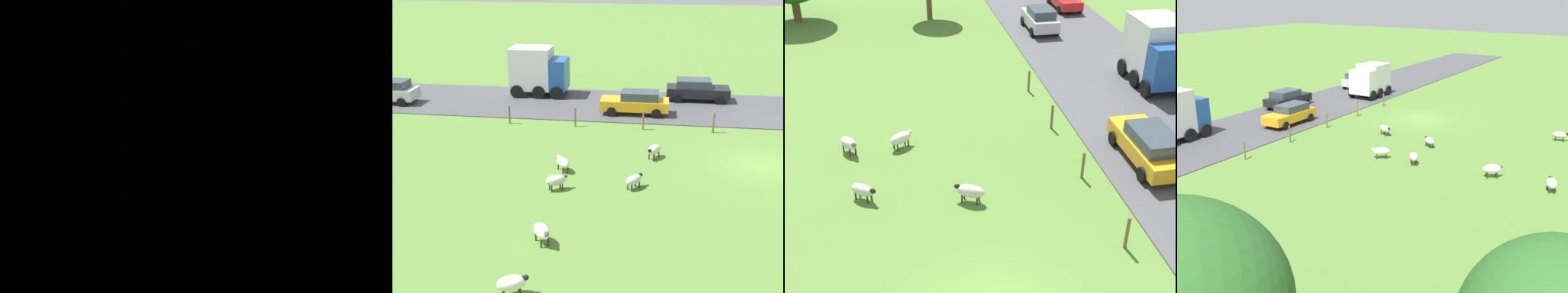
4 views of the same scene
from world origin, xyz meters
The scene contains 15 objects.
ground_plane centered at (0.00, 0.00, 0.00)m, with size 160.00×160.00×0.00m, color #517A33.
road_strip centered at (10.05, 0.00, 0.03)m, with size 8.00×80.00×0.06m, color #47474C.
sheep_0 centered at (-9.25, 9.66, 0.54)m, with size 1.16×1.01×0.82m.
sheep_1 centered at (0.25, 5.61, 0.49)m, with size 1.22×0.93×0.75m.
sheep_3 centered at (-2.14, 10.16, 0.47)m, with size 1.16×1.01×0.72m.
sheep_5 centered at (-4.41, 10.06, 0.50)m, with size 0.96×1.11×0.76m.
sheep_6 centered at (-3.75, 6.45, 0.45)m, with size 1.09×0.96×0.68m.
fence_post_0 centered at (5.01, -2.15, 0.58)m, with size 0.12×0.12×1.16m, color brown.
fence_post_1 centered at (5.01, 2.13, 0.64)m, with size 0.12×0.12×1.27m, color brown.
fence_post_2 centered at (5.01, 6.41, 0.59)m, with size 0.12×0.12×1.19m, color brown.
fence_post_3 centered at (5.01, 10.69, 0.61)m, with size 0.12×0.12×1.23m, color brown.
truck_1 centered at (8.14, -4.93, 1.74)m, with size 2.63×4.02×3.15m.
car_1 centered at (11.62, -8.02, 0.89)m, with size 2.15×3.97×1.61m.
car_3 centered at (12.12, 2.82, 0.87)m, with size 2.10×4.51×1.56m.
car_4 centered at (8.14, 7.03, 0.87)m, with size 1.99×4.56×1.56m.
Camera 1 is at (-16.80, 26.79, 5.95)m, focal length 51.77 mm.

